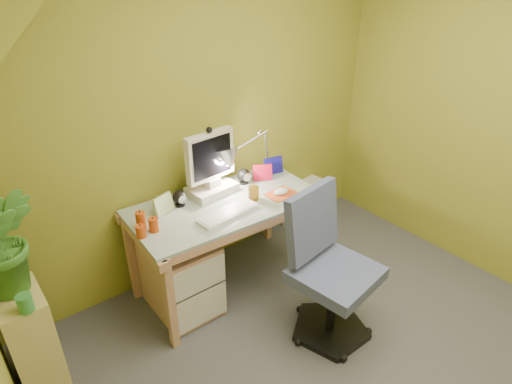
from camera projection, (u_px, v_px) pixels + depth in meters
floor at (360, 384)px, 2.51m from camera, size 3.20×3.20×0.01m
wall_back at (204, 117)px, 3.05m from camera, size 3.20×0.01×2.40m
slope_ceiling at (187, 109)px, 1.09m from camera, size 1.10×3.20×1.10m
desk at (228, 244)px, 3.13m from camera, size 1.35×0.72×0.71m
monitor at (210, 163)px, 2.97m from camera, size 0.36×0.23×0.47m
speaker_left at (180, 198)px, 2.90m from camera, size 0.10×0.10×0.11m
speaker_right at (244, 176)px, 3.19m from camera, size 0.12×0.12×0.12m
keyboard at (228, 213)px, 2.81m from camera, size 0.45×0.19×0.02m
mousepad at (281, 194)px, 3.07m from camera, size 0.23×0.17×0.01m
mouse at (281, 192)px, 3.06m from camera, size 0.13×0.10×0.04m
amber_tumbler at (254, 193)px, 2.98m from camera, size 0.09×0.09×0.10m
candle_cluster at (144, 223)px, 2.61m from camera, size 0.19×0.17×0.12m
photo_frame_red at (263, 172)px, 3.24m from camera, size 0.14×0.09×0.12m
photo_frame_blue at (273, 165)px, 3.34m from camera, size 0.15×0.05×0.13m
photo_frame_green at (163, 204)px, 2.81m from camera, size 0.15×0.07×0.13m
desk_lamp at (261, 142)px, 3.19m from camera, size 0.55×0.30×0.56m
side_ledge at (31, 338)px, 2.41m from camera, size 0.23×0.35×0.62m
potted_plant at (5, 242)px, 2.17m from camera, size 0.38×0.33×0.61m
green_cup at (25, 303)px, 2.15m from camera, size 0.08×0.08×0.10m
task_chair at (336, 272)px, 2.63m from camera, size 0.62×0.62×0.99m
radiator at (304, 203)px, 3.97m from camera, size 0.42×0.20×0.40m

